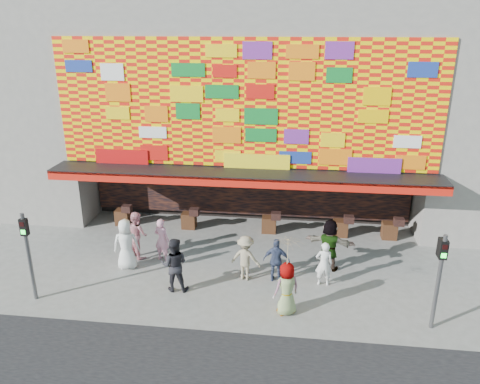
# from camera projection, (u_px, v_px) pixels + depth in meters

# --- Properties ---
(ground) EXTENTS (90.00, 90.00, 0.00)m
(ground) POSITION_uv_depth(u_px,v_px,m) (231.00, 287.00, 15.94)
(ground) COLOR slate
(ground) RESTS_ON ground
(shop_building) EXTENTS (15.20, 9.40, 10.00)m
(shop_building) POSITION_uv_depth(u_px,v_px,m) (255.00, 97.00, 21.78)
(shop_building) COLOR gray
(shop_building) RESTS_ON ground
(signal_left) EXTENTS (0.22, 0.20, 3.00)m
(signal_left) POSITION_uv_depth(u_px,v_px,m) (28.00, 247.00, 14.63)
(signal_left) COLOR #59595B
(signal_left) RESTS_ON ground
(signal_right) EXTENTS (0.22, 0.20, 3.00)m
(signal_right) POSITION_uv_depth(u_px,v_px,m) (440.00, 272.00, 13.18)
(signal_right) COLOR #59595B
(signal_right) RESTS_ON ground
(ped_a) EXTENTS (1.04, 0.80, 1.90)m
(ped_a) POSITION_uv_depth(u_px,v_px,m) (126.00, 244.00, 16.86)
(ped_a) COLOR silver
(ped_a) RESTS_ON ground
(ped_b) EXTENTS (0.70, 0.56, 1.67)m
(ped_b) POSITION_uv_depth(u_px,v_px,m) (162.00, 240.00, 17.49)
(ped_b) COLOR pink
(ped_b) RESTS_ON ground
(ped_c) EXTENTS (0.97, 0.79, 1.87)m
(ped_c) POSITION_uv_depth(u_px,v_px,m) (174.00, 265.00, 15.46)
(ped_c) COLOR black
(ped_c) RESTS_ON ground
(ped_d) EXTENTS (1.16, 0.82, 1.63)m
(ped_d) POSITION_uv_depth(u_px,v_px,m) (246.00, 258.00, 16.17)
(ped_d) COLOR gray
(ped_d) RESTS_ON ground
(ped_e) EXTENTS (0.95, 0.45, 1.58)m
(ped_e) POSITION_uv_depth(u_px,v_px,m) (277.00, 260.00, 16.05)
(ped_e) COLOR #353F5D
(ped_e) RESTS_ON ground
(ped_f) EXTENTS (1.88, 0.97, 1.93)m
(ped_f) POSITION_uv_depth(u_px,v_px,m) (329.00, 245.00, 16.78)
(ped_f) COLOR gray
(ped_f) RESTS_ON ground
(ped_g) EXTENTS (1.00, 0.90, 1.72)m
(ped_g) POSITION_uv_depth(u_px,v_px,m) (287.00, 289.00, 14.21)
(ped_g) COLOR gray
(ped_g) RESTS_ON ground
(ped_h) EXTENTS (0.59, 0.40, 1.59)m
(ped_h) POSITION_uv_depth(u_px,v_px,m) (324.00, 264.00, 15.81)
(ped_h) COLOR silver
(ped_h) RESTS_ON ground
(ped_i) EXTENTS (1.12, 1.10, 1.82)m
(ped_i) POSITION_uv_depth(u_px,v_px,m) (137.00, 234.00, 17.74)
(ped_i) COLOR #D38893
(ped_i) RESTS_ON ground
(parasol) EXTENTS (1.23, 1.24, 1.80)m
(parasol) POSITION_uv_depth(u_px,v_px,m) (288.00, 251.00, 13.78)
(parasol) COLOR #D8B788
(parasol) RESTS_ON ground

